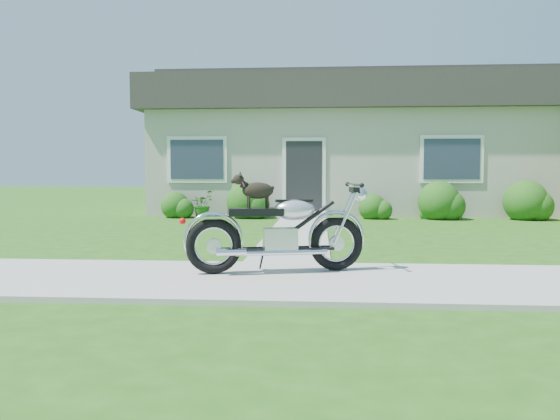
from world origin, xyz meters
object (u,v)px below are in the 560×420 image
object	(u,v)px
motorcycle_with_dog	(279,230)
potted_plant_right	(427,204)
house	(352,144)
potted_plant_left	(202,204)

from	to	relation	value
motorcycle_with_dog	potted_plant_right	bearing A→B (deg)	54.79
house	potted_plant_right	xyz separation A→B (m)	(1.79, -3.44, -1.76)
potted_plant_right	potted_plant_left	bearing A→B (deg)	180.00
potted_plant_left	potted_plant_right	distance (m)	6.07
potted_plant_left	potted_plant_right	world-z (taller)	potted_plant_right
house	potted_plant_right	world-z (taller)	house
potted_plant_left	potted_plant_right	bearing A→B (deg)	0.00
house	potted_plant_right	size ratio (longest dim) A/B	15.86
motorcycle_with_dog	potted_plant_left	bearing A→B (deg)	95.42
potted_plant_right	motorcycle_with_dog	bearing A→B (deg)	-112.14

